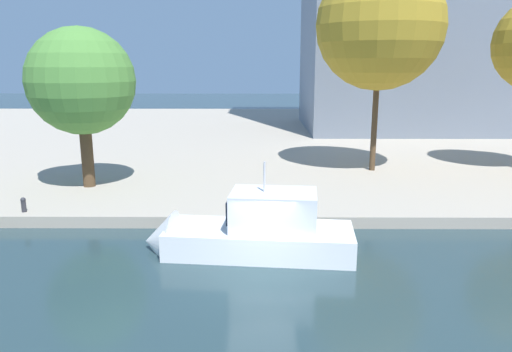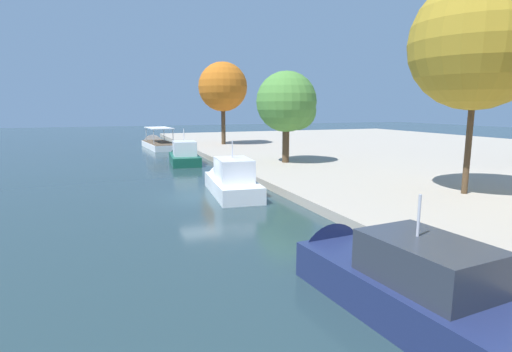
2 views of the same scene
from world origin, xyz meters
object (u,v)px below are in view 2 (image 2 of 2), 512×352
Objects in this scene: motor_yacht_3 at (393,284)px; tree_4 at (477,45)px; motor_yacht_2 at (231,183)px; mooring_bollard_1 at (234,159)px; motor_yacht_1 at (184,157)px; tree_3 at (224,86)px; tree_2 at (288,103)px; tour_boat_0 at (158,145)px.

tree_4 reaches higher than motor_yacht_3.
motor_yacht_2 is 12.10× the size of mooring_bollard_1.
motor_yacht_2 is at bearing -173.98° from motor_yacht_1.
tree_3 reaches higher than motor_yacht_2.
motor_yacht_1 is 6.93m from mooring_bollard_1.
motor_yacht_1 is 0.88× the size of tree_2.
motor_yacht_3 is 12.34× the size of mooring_bollard_1.
mooring_bollard_1 is 0.08× the size of tree_2.
tour_boat_0 is at bearing -169.78° from mooring_bollard_1.
motor_yacht_3 is 28.96m from tree_2.
motor_yacht_1 is at bearing -5.06° from motor_yacht_3.
tree_2 is (-9.45, 8.87, 5.63)m from motor_yacht_2.
tree_3 is 38.87m from tree_4.
tour_boat_0 is 18.11m from motor_yacht_1.
tree_4 is at bearing 26.96° from mooring_bollard_1.
motor_yacht_2 is 17.77m from tree_4.
motor_yacht_2 is at bearing -43.18° from tree_2.
tree_2 is (25.07, 9.54, 5.98)m from tour_boat_0.
motor_yacht_1 is at bearing -31.75° from tree_3.
tree_2 is (6.97, 9.07, 5.65)m from motor_yacht_1.
tree_4 reaches higher than mooring_bollard_1.
mooring_bollard_1 is at bearing -174.23° from tour_boat_0.
motor_yacht_3 is at bearing -54.80° from tree_4.
motor_yacht_3 reaches higher than mooring_bollard_1.
tree_4 is at bearing 13.67° from tree_2.
tree_3 is at bearing -117.22° from tour_boat_0.
tree_4 is at bearing -166.48° from tour_boat_0.
mooring_bollard_1 is at bearing -13.32° from motor_yacht_2.
tour_boat_0 is 1.34× the size of tree_2.
motor_yacht_1 is 16.43m from motor_yacht_2.
motor_yacht_1 is at bearing 6.18° from motor_yacht_2.
motor_yacht_2 is 0.72× the size of tree_3.
tree_2 is 21.36m from tree_3.
tree_3 reaches higher than tree_2.
tree_4 is at bearing -59.70° from motor_yacht_3.
motor_yacht_2 is at bearing 176.67° from tour_boat_0.
motor_yacht_1 is 0.91× the size of motor_yacht_2.
motor_yacht_2 reaches higher than mooring_bollard_1.
tour_boat_0 is at bearing -4.48° from motor_yacht_3.
tree_4 reaches higher than tree_2.
tree_2 is at bearing -23.72° from motor_yacht_3.
mooring_bollard_1 is 0.05× the size of tree_4.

